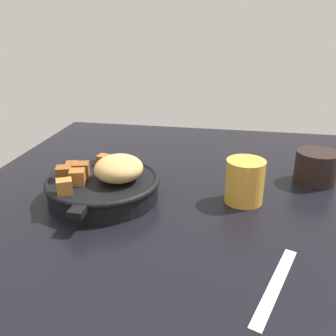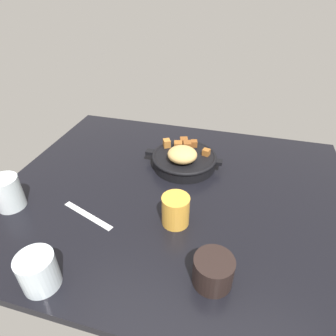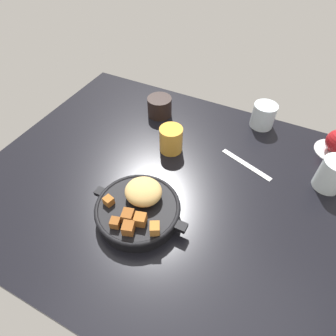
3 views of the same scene
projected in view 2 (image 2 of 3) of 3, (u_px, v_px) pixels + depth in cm
name	position (u px, v px, depth cm)	size (l,w,h in cm)	color
ground_plane	(174.00, 194.00, 85.57)	(102.02, 84.58, 2.40)	black
cast_iron_skillet	(183.00, 158.00, 93.88)	(25.59, 21.32, 8.74)	black
butter_knife	(88.00, 215.00, 76.20)	(17.11, 1.60, 0.36)	silver
juice_glass_amber	(176.00, 210.00, 72.11)	(7.11, 7.11, 8.16)	gold
coffee_mug_dark	(213.00, 271.00, 58.43)	(8.43, 8.43, 6.64)	black
water_glass_short	(38.00, 271.00, 57.48)	(7.72, 7.72, 8.13)	silver
water_glass_tall	(7.00, 193.00, 76.87)	(7.50, 7.50, 9.35)	silver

